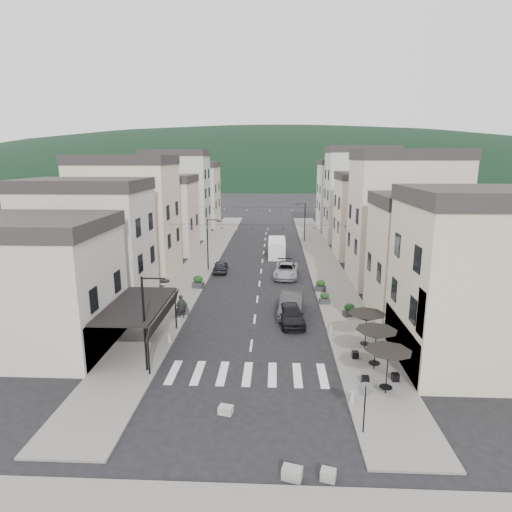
{
  "coord_description": "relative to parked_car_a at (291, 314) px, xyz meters",
  "views": [
    {
      "loc": [
        1.59,
        -21.4,
        12.66
      ],
      "look_at": [
        -0.24,
        18.52,
        3.5
      ],
      "focal_mm": 30.0,
      "sensor_mm": 36.0,
      "label": 1
    }
  ],
  "objects": [
    {
      "name": "concrete_block_b",
      "position": [
        0.95,
        -16.68,
        -0.55
      ],
      "size": [
        0.7,
        0.6,
        0.45
      ],
      "primitive_type": "cube",
      "rotation": [
        0.0,
        0.0,
        -0.29
      ],
      "color": "gray",
      "rests_on": "ground"
    },
    {
      "name": "bunting_near",
      "position": [
        -2.87,
        11.82,
        4.87
      ],
      "size": [
        19.0,
        0.28,
        0.62
      ],
      "color": "black",
      "rests_on": "ground"
    },
    {
      "name": "boutique_awning",
      "position": [
        -10.12,
        -5.18,
        2.33
      ],
      "size": [
        3.77,
        7.5,
        3.28
      ],
      "color": "black",
      "rests_on": "ground"
    },
    {
      "name": "planter_rb",
      "position": [
        3.13,
        4.53,
        -0.17
      ],
      "size": [
        0.95,
        0.59,
        1.01
      ],
      "rotation": [
        0.0,
        0.0,
        0.1
      ],
      "color": "#323234",
      "rests_on": "sidewalk_right"
    },
    {
      "name": "bistro_building",
      "position": [
        11.63,
        -6.18,
        4.22
      ],
      "size": [
        10.0,
        8.0,
        10.0
      ],
      "primitive_type": "cube",
      "color": "#C2B79A",
      "rests_on": "ground"
    },
    {
      "name": "delivery_van",
      "position": [
        -1.07,
        23.36,
        0.5
      ],
      "size": [
        2.17,
        5.44,
        2.6
      ],
      "rotation": [
        0.0,
        0.0,
        0.0
      ],
      "color": "silver",
      "rests_on": "ground"
    },
    {
      "name": "concrete_block_c",
      "position": [
        -3.71,
        -12.3,
        -0.58
      ],
      "size": [
        0.8,
        0.65,
        0.4
      ],
      "primitive_type": "cube",
      "rotation": [
        0.0,
        0.0,
        -0.24
      ],
      "color": "#9C9A95",
      "rests_on": "ground"
    },
    {
      "name": "boutique_building",
      "position": [
        -18.37,
        -5.18,
        3.22
      ],
      "size": [
        12.0,
        8.0,
        8.0
      ],
      "primitive_type": "cube",
      "color": "#AFA9A1",
      "rests_on": "ground"
    },
    {
      "name": "concrete_block_a",
      "position": [
        -0.51,
        -16.68,
        -0.53
      ],
      "size": [
        0.91,
        0.7,
        0.5
      ],
      "primitive_type": "cube",
      "rotation": [
        0.0,
        0.0,
        -0.27
      ],
      "color": "gray",
      "rests_on": "ground"
    },
    {
      "name": "pedestrian_a",
      "position": [
        -8.72,
        0.52,
        0.29
      ],
      "size": [
        0.83,
        0.73,
        1.91
      ],
      "primitive_type": "imported",
      "rotation": [
        0.0,
        0.0,
        0.48
      ],
      "color": "black",
      "rests_on": "sidewalk_left"
    },
    {
      "name": "parked_car_b",
      "position": [
        0.09,
        2.03,
        0.08
      ],
      "size": [
        2.36,
        5.36,
        1.71
      ],
      "primitive_type": "imported",
      "rotation": [
        0.0,
        0.0,
        -0.11
      ],
      "color": "#2E2E30",
      "rests_on": "ground"
    },
    {
      "name": "planter_lb",
      "position": [
        -8.87,
        8.72,
        -0.05
      ],
      "size": [
        1.22,
        0.84,
        1.25
      ],
      "rotation": [
        0.0,
        0.0,
        -0.22
      ],
      "color": "#2D2D2F",
      "rests_on": "sidewalk_left"
    },
    {
      "name": "bunting_far",
      "position": [
        -2.87,
        27.82,
        4.87
      ],
      "size": [
        19.0,
        0.28,
        0.62
      ],
      "color": "black",
      "rests_on": "ground"
    },
    {
      "name": "sidewalk_left",
      "position": [
        -10.37,
        21.82,
        -0.72
      ],
      "size": [
        4.0,
        76.0,
        0.12
      ],
      "primitive_type": "cube",
      "color": "slate",
      "rests_on": "ground"
    },
    {
      "name": "bollards",
      "position": [
        -2.87,
        -4.68,
        -0.36
      ],
      "size": [
        11.66,
        10.26,
        0.6
      ],
      "color": "gray",
      "rests_on": "ground"
    },
    {
      "name": "planter_la",
      "position": [
        -8.87,
        1.31,
        -0.09
      ],
      "size": [
        1.19,
        0.94,
        1.17
      ],
      "rotation": [
        0.0,
        0.0,
        0.4
      ],
      "color": "#2E2E30",
      "rests_on": "sidewalk_left"
    },
    {
      "name": "ground",
      "position": [
        -2.87,
        -10.18,
        -0.78
      ],
      "size": [
        700.0,
        700.0,
        0.0
      ],
      "primitive_type": "plane",
      "color": "black",
      "rests_on": "ground"
    },
    {
      "name": "planter_ra",
      "position": [
        4.78,
        1.56,
        -0.14
      ],
      "size": [
        1.06,
        0.77,
        1.07
      ],
      "rotation": [
        0.0,
        0.0,
        0.29
      ],
      "color": "#2C2D2F",
      "rests_on": "sidewalk_right"
    },
    {
      "name": "hill_backdrop",
      "position": [
        -2.87,
        289.82,
        -0.78
      ],
      "size": [
        640.0,
        360.0,
        70.0
      ],
      "primitive_type": "ellipsoid",
      "color": "black",
      "rests_on": "ground"
    },
    {
      "name": "parked_car_e",
      "position": [
        -7.47,
        15.25,
        -0.11
      ],
      "size": [
        1.81,
        4.02,
        1.34
      ],
      "primitive_type": "imported",
      "rotation": [
        0.0,
        0.0,
        3.2
      ],
      "color": "black",
      "rests_on": "ground"
    },
    {
      "name": "cafe_terrace",
      "position": [
        4.83,
        -7.38,
        1.58
      ],
      "size": [
        2.5,
        8.1,
        2.53
      ],
      "color": "black",
      "rests_on": "ground"
    },
    {
      "name": "streetlamp_left_far",
      "position": [
        -8.69,
        15.82,
        2.92
      ],
      "size": [
        1.7,
        0.56,
        6.0
      ],
      "color": "black",
      "rests_on": "ground"
    },
    {
      "name": "streetlamp_left_near",
      "position": [
        -8.69,
        -8.18,
        2.92
      ],
      "size": [
        1.7,
        0.56,
        6.0
      ],
      "color": "black",
      "rests_on": "ground"
    },
    {
      "name": "parked_car_c",
      "position": [
        -0.07,
        13.47,
        -0.02
      ],
      "size": [
        2.96,
        5.64,
        1.51
      ],
      "primitive_type": "imported",
      "rotation": [
        0.0,
        0.0,
        -0.08
      ],
      "color": "#9C9EA4",
      "rests_on": "ground"
    },
    {
      "name": "parked_car_a",
      "position": [
        0.0,
        0.0,
        0.0
      ],
      "size": [
        2.36,
        4.76,
        1.56
      ],
      "primitive_type": "imported",
      "rotation": [
        0.0,
        0.0,
        0.12
      ],
      "color": "black",
      "rests_on": "ground"
    },
    {
      "name": "parked_car_d",
      "position": [
        -0.07,
        14.17,
        -0.05
      ],
      "size": [
        2.18,
        5.06,
        1.45
      ],
      "primitive_type": "imported",
      "rotation": [
        0.0,
        0.0,
        0.03
      ],
      "color": "black",
      "rests_on": "ground"
    },
    {
      "name": "streetlamp_right_far",
      "position": [
        2.95,
        33.82,
        2.92
      ],
      "size": [
        1.7,
        0.56,
        6.0
      ],
      "color": "black",
      "rests_on": "ground"
    },
    {
      "name": "buildings_row_left",
      "position": [
        -17.37,
        27.57,
        5.34
      ],
      "size": [
        10.2,
        54.16,
        14.0
      ],
      "color": "#AFA9A1",
      "rests_on": "ground"
    },
    {
      "name": "sidewalk_right",
      "position": [
        4.63,
        21.82,
        -0.72
      ],
      "size": [
        4.0,
        76.0,
        0.12
      ],
      "primitive_type": "cube",
      "color": "slate",
      "rests_on": "ground"
    },
    {
      "name": "buildings_row_right",
      "position": [
        11.63,
        26.41,
        5.54
      ],
      "size": [
        10.2,
        54.16,
        14.5
      ],
      "color": "#C2B79A",
      "rests_on": "ground"
    },
    {
      "name": "planter_rc",
      "position": [
        3.13,
        8.19,
        -0.12
      ],
      "size": [
        1.12,
        0.85,
        1.12
      ],
      "rotation": [
        0.0,
        0.0,
        -0.34
      ],
      "color": "#2D2D2F",
      "rests_on": "sidewalk_right"
    },
    {
      "name": "traffic_sign",
      "position": [
        2.93,
        -13.68,
        1.15
      ],
      "size": [
        0.7,
        0.07,
        2.7
      ],
      "color": "black",
      "rests_on": "ground"
    },
    {
      "name": "pedestrian_b",
      "position": [
        -12.07,
        1.1,
        0.25
      ],
      "size": [
        0.94,
        0.76,
        1.83
      ],
      "primitive_type": "imported",
      "rotation": [
        0.0,
        0.0,
        -0.09
      ],
      "color": "black",
      "rests_on": "sidewalk_left"
    }
  ]
}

